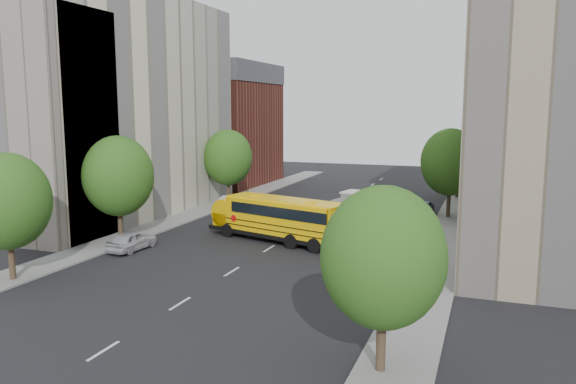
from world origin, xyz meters
The scene contains 22 objects.
ground centered at (0.00, 0.00, 0.00)m, with size 120.00×120.00×0.00m, color black.
sidewalk_left centered at (-11.50, 5.00, 0.06)m, with size 3.00×80.00×0.12m, color slate.
sidewalk_right centered at (11.50, 5.00, 0.06)m, with size 3.00×80.00×0.12m, color slate.
lane_markings centered at (0.00, 10.00, 0.01)m, with size 0.15×64.00×0.01m, color silver.
building_left_cream centered at (-18.00, 6.00, 10.00)m, with size 10.00×26.00×20.00m, color beige.
building_left_redbrick centered at (-18.00, 28.00, 6.50)m, with size 10.00×15.00×13.00m, color maroon.
building_left_near centered at (-18.00, -4.50, 8.50)m, with size 10.00×7.00×17.00m, color tan.
building_right_near centered at (18.00, -4.50, 8.50)m, with size 10.00×7.00×17.00m, color gray.
building_right_far centered at (18.00, 20.00, 9.00)m, with size 10.00×22.00×18.00m, color tan.
building_right_sidewall centered at (18.00, 9.00, 9.00)m, with size 10.10×0.30×18.00m, color brown.
street_tree_0 centered at (-11.00, -14.00, 4.64)m, with size 4.80×4.80×7.41m.
street_tree_1 centered at (-11.00, -4.00, 4.95)m, with size 5.12×5.12×7.90m.
street_tree_2 centered at (-11.00, 14.00, 4.83)m, with size 4.99×4.99×7.71m.
street_tree_3 centered at (11.00, -18.00, 4.45)m, with size 4.61×4.61×7.11m.
street_tree_4 centered at (11.00, 14.00, 5.08)m, with size 5.25×5.25×8.10m.
street_tree_5 centered at (11.00, 26.00, 4.70)m, with size 4.86×4.86×7.51m.
school_bus centered at (-0.36, 0.41, 1.86)m, with size 12.05×5.99×3.33m.
safari_truck centered at (4.97, 8.17, 1.50)m, with size 6.98×3.69×2.84m.
parked_car_0 centered at (-8.80, -5.71, 0.70)m, with size 1.65×4.10×1.40m, color #BCBAC2.
parked_car_1 centered at (-8.80, 10.57, 0.77)m, with size 1.63×4.67×1.54m, color silver.
parked_car_3 centered at (8.80, -9.20, 0.67)m, with size 1.87×4.61×1.34m, color maroon.
parked_car_4 centered at (8.80, 14.68, 0.64)m, with size 1.51×3.77×1.28m, color #303D55.
Camera 1 is at (14.57, -37.78, 9.83)m, focal length 35.00 mm.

